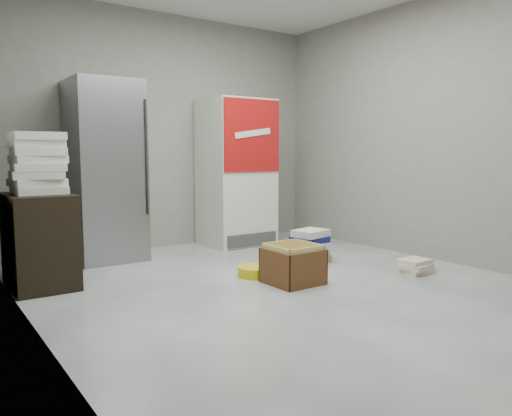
{
  "coord_description": "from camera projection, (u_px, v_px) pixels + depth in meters",
  "views": [
    {
      "loc": [
        -2.61,
        -3.15,
        1.15
      ],
      "look_at": [
        0.06,
        0.7,
        0.63
      ],
      "focal_mm": 35.0,
      "sensor_mm": 36.0,
      "label": 1
    }
  ],
  "objects": [
    {
      "name": "ground",
      "position": [
        298.0,
        290.0,
        4.18
      ],
      "size": [
        5.0,
        5.0,
        0.0
      ],
      "primitive_type": "plane",
      "color": "silver",
      "rests_on": "ground"
    },
    {
      "name": "room_shell",
      "position": [
        300.0,
        71.0,
        3.98
      ],
      "size": [
        4.04,
        5.04,
        2.82
      ],
      "color": "gray",
      "rests_on": "ground"
    },
    {
      "name": "steel_fridge",
      "position": [
        105.0,
        171.0,
        5.3
      ],
      "size": [
        0.7,
        0.72,
        1.9
      ],
      "color": "gray",
      "rests_on": "ground"
    },
    {
      "name": "coke_cooler",
      "position": [
        236.0,
        172.0,
        6.24
      ],
      "size": [
        0.8,
        0.73,
        1.8
      ],
      "color": "silver",
      "rests_on": "ground"
    },
    {
      "name": "wood_shelf",
      "position": [
        39.0,
        240.0,
        4.29
      ],
      "size": [
        0.5,
        0.8,
        0.8
      ],
      "primitive_type": "cube",
      "color": "black",
      "rests_on": "ground"
    },
    {
      "name": "supply_box_stack",
      "position": [
        37.0,
        163.0,
        4.23
      ],
      "size": [
        0.44,
        0.44,
        0.52
      ],
      "color": "white",
      "rests_on": "wood_shelf"
    },
    {
      "name": "phonebook_stack_main",
      "position": [
        311.0,
        246.0,
        5.22
      ],
      "size": [
        0.39,
        0.35,
        0.35
      ],
      "rotation": [
        0.0,
        0.0,
        0.11
      ],
      "color": "olive",
      "rests_on": "ground"
    },
    {
      "name": "phonebook_stack_side",
      "position": [
        416.0,
        266.0,
        4.78
      ],
      "size": [
        0.32,
        0.27,
        0.13
      ],
      "rotation": [
        0.0,
        0.0,
        0.03
      ],
      "color": "beige",
      "rests_on": "ground"
    },
    {
      "name": "cardboard_box",
      "position": [
        293.0,
        267.0,
        4.4
      ],
      "size": [
        0.44,
        0.44,
        0.35
      ],
      "rotation": [
        0.0,
        0.0,
        0.01
      ],
      "color": "yellow",
      "rests_on": "ground"
    },
    {
      "name": "bucket_lid",
      "position": [
        256.0,
        271.0,
        4.66
      ],
      "size": [
        0.44,
        0.44,
        0.09
      ],
      "primitive_type": "cylinder",
      "rotation": [
        0.0,
        0.0,
        -0.41
      ],
      "color": "yellow",
      "rests_on": "ground"
    }
  ]
}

